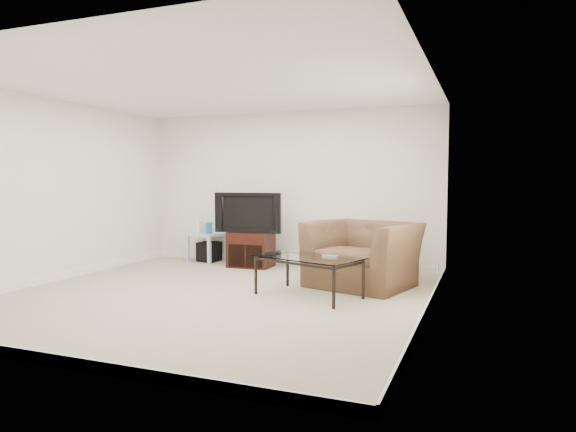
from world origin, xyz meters
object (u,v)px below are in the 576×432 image
at_px(recliner, 363,243).
at_px(coffee_table, 308,277).
at_px(television, 250,212).
at_px(tv_stand, 251,249).
at_px(side_table, 207,247).
at_px(subwoofer, 209,251).

relative_size(recliner, coffee_table, 1.05).
xyz_separation_m(television, coffee_table, (1.55, -1.63, -0.64)).
relative_size(tv_stand, side_table, 1.34).
distance_m(television, subwoofer, 1.19).
bearing_deg(subwoofer, side_table, -154.01).
height_order(television, side_table, television).
relative_size(tv_stand, coffee_table, 0.55).
bearing_deg(tv_stand, television, -90.00).
relative_size(television, side_table, 2.03).
bearing_deg(side_table, recliner, -19.38).
xyz_separation_m(tv_stand, television, (0.00, -0.03, 0.60)).
bearing_deg(tv_stand, recliner, -24.20).
xyz_separation_m(subwoofer, coffee_table, (2.46, -1.90, 0.07)).
relative_size(side_table, coffee_table, 0.41).
bearing_deg(subwoofer, tv_stand, -15.07).
distance_m(side_table, subwoofer, 0.08).
distance_m(television, side_table, 1.17).
relative_size(side_table, subwoofer, 1.58).
xyz_separation_m(side_table, coffee_table, (2.49, -1.89, -0.00)).
bearing_deg(recliner, coffee_table, -102.82).
height_order(tv_stand, recliner, recliner).
bearing_deg(subwoofer, coffee_table, -37.74).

